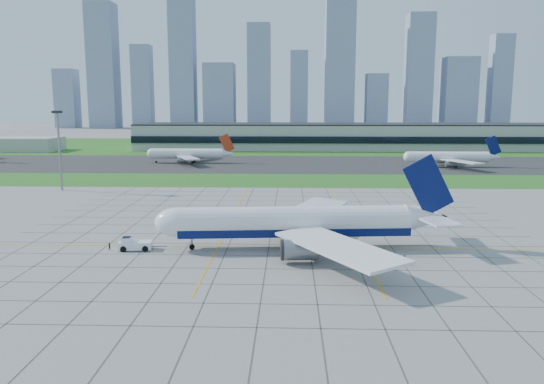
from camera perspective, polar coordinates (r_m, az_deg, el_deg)
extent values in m
plane|color=#969691|center=(106.22, -0.31, -5.65)|extent=(1400.00, 1400.00, 0.00)
cube|color=#2F691E|center=(194.50, 0.74, 1.27)|extent=(700.00, 35.00, 0.04)
cube|color=#383838|center=(249.05, 1.01, 3.06)|extent=(700.00, 75.00, 0.04)
cube|color=#2F691E|center=(358.57, 1.30, 5.01)|extent=(700.00, 145.00, 0.04)
cube|color=#474744|center=(126.99, -22.36, -3.85)|extent=(0.18, 130.00, 0.02)
cube|color=#474744|center=(123.92, -18.98, -3.97)|extent=(0.18, 130.00, 0.02)
cube|color=#474744|center=(121.31, -15.44, -4.08)|extent=(0.18, 130.00, 0.02)
cube|color=#474744|center=(119.17, -11.76, -4.17)|extent=(0.18, 130.00, 0.02)
cube|color=#474744|center=(117.55, -7.95, -4.25)|extent=(0.18, 130.00, 0.02)
cube|color=#474744|center=(116.45, -4.06, -4.31)|extent=(0.18, 130.00, 0.02)
cube|color=#474744|center=(115.89, -0.11, -4.35)|extent=(0.18, 130.00, 0.02)
cube|color=#474744|center=(115.89, 3.85, -4.38)|extent=(0.18, 130.00, 0.02)
cube|color=#474744|center=(116.44, 7.80, -4.38)|extent=(0.18, 130.00, 0.02)
cube|color=#474744|center=(117.53, 11.70, -4.36)|extent=(0.18, 130.00, 0.02)
cube|color=#474744|center=(119.14, 15.50, -4.32)|extent=(0.18, 130.00, 0.02)
cube|color=#474744|center=(121.27, 19.19, -4.27)|extent=(0.18, 130.00, 0.02)
cube|color=#474744|center=(123.88, 22.73, -4.20)|extent=(0.18, 130.00, 0.02)
cube|color=#474744|center=(68.43, -1.67, -14.37)|extent=(110.00, 0.18, 0.02)
cube|color=#474744|center=(75.81, -1.28, -11.93)|extent=(110.00, 0.18, 0.02)
cube|color=#474744|center=(83.30, -0.97, -9.93)|extent=(110.00, 0.18, 0.02)
cube|color=#474744|center=(90.87, -0.71, -8.26)|extent=(110.00, 0.18, 0.02)
cube|color=#474744|center=(98.52, -0.49, -6.85)|extent=(110.00, 0.18, 0.02)
cube|color=#474744|center=(106.22, -0.31, -5.64)|extent=(110.00, 0.18, 0.02)
cube|color=#474744|center=(113.95, -0.15, -4.59)|extent=(110.00, 0.18, 0.02)
cube|color=#474744|center=(121.73, -0.01, -3.68)|extent=(110.00, 0.18, 0.02)
cube|color=#474744|center=(129.53, 0.11, -2.88)|extent=(110.00, 0.18, 0.02)
cube|color=#474744|center=(137.35, 0.22, -2.17)|extent=(110.00, 0.18, 0.02)
cube|color=#474744|center=(145.19, 0.31, -1.54)|extent=(110.00, 0.18, 0.02)
cube|color=#474744|center=(153.05, 0.40, -0.97)|extent=(110.00, 0.18, 0.02)
cube|color=#474744|center=(160.92, 0.48, -0.45)|extent=(110.00, 0.18, 0.02)
cube|color=#474744|center=(168.81, 0.55, 0.01)|extent=(110.00, 0.18, 0.02)
cube|color=#E9AE0C|center=(104.29, -0.35, -5.92)|extent=(120.00, 0.25, 0.03)
cube|color=#E9AE0C|center=(126.34, -4.49, -3.22)|extent=(0.25, 100.00, 0.03)
cube|color=#E9AE0C|center=(126.33, 8.25, -3.29)|extent=(0.25, 100.00, 0.03)
cube|color=#B7B7B2|center=(335.03, 8.15, 5.89)|extent=(260.00, 42.00, 15.00)
cube|color=black|center=(313.73, 8.57, 5.55)|extent=(260.00, 1.00, 4.00)
cube|color=black|center=(334.64, 8.18, 7.24)|extent=(260.00, 42.00, 0.80)
cube|color=#B7B7B2|center=(353.73, -25.78, 4.66)|extent=(50.00, 25.00, 8.00)
cylinder|color=gray|center=(183.75, -21.88, 4.03)|extent=(0.70, 0.70, 25.00)
cube|color=black|center=(183.15, -22.13, 7.98)|extent=(2.50, 2.50, 0.80)
cube|color=#8493AD|center=(675.43, -21.17, 9.34)|extent=(24.00, 21.60, 68.00)
cube|color=#8493AD|center=(660.67, -17.68, 12.76)|extent=(31.00, 27.90, 142.00)
cube|color=#8493AD|center=(646.13, -13.75, 10.92)|extent=(22.00, 19.80, 95.00)
cube|color=#8493AD|center=(636.89, -9.58, 14.02)|extent=(28.00, 25.20, 160.00)
cube|color=#8493AD|center=(627.94, -5.65, 10.24)|extent=(35.00, 31.50, 74.00)
cube|color=#8493AD|center=(624.32, -1.39, 12.30)|extent=(26.00, 23.40, 118.00)
cube|color=#8493AD|center=(622.78, 2.92, 10.92)|extent=(20.00, 18.00, 88.00)
cube|color=#8493AD|center=(626.79, 7.27, 13.69)|extent=(33.00, 29.70, 150.00)
cube|color=#8493AD|center=(630.31, 11.14, 9.56)|extent=(24.00, 21.60, 62.00)
cube|color=#8493AD|center=(640.40, 15.49, 12.35)|extent=(29.00, 26.10, 128.00)
cube|color=#8493AD|center=(651.52, 19.39, 9.99)|extent=(36.00, 32.40, 80.00)
cube|color=#8493AD|center=(666.87, 23.29, 10.81)|extent=(22.00, 19.80, 105.00)
cylinder|color=white|center=(102.28, 2.41, -3.14)|extent=(44.57, 9.65, 5.77)
cube|color=#071147|center=(102.70, 2.40, -4.13)|extent=(44.54, 9.27, 1.54)
ellipsoid|color=white|center=(102.58, -10.01, -3.24)|extent=(9.71, 6.56, 5.77)
cube|color=black|center=(102.75, -11.19, -2.98)|extent=(2.38, 3.25, 0.58)
cone|color=white|center=(107.67, 16.05, -2.71)|extent=(8.15, 6.14, 5.48)
cube|color=#071147|center=(106.70, 16.45, 0.68)|extent=(10.49, 1.40, 12.28)
cube|color=white|center=(118.09, 4.48, -1.93)|extent=(17.72, 28.25, 0.93)
cube|color=white|center=(88.48, 7.10, -5.85)|extent=(21.32, 27.54, 0.93)
cylinder|color=slate|center=(112.73, 1.91, -3.46)|extent=(6.55, 4.19, 3.65)
cylinder|color=slate|center=(93.24, 2.99, -6.22)|extent=(6.55, 4.19, 3.65)
cylinder|color=gray|center=(103.29, -8.61, -5.47)|extent=(0.38, 0.38, 2.50)
cylinder|color=black|center=(103.48, -8.60, -5.86)|extent=(1.10, 0.57, 1.06)
cylinder|color=black|center=(106.93, 4.81, -5.23)|extent=(1.35, 1.26, 1.25)
cylinder|color=black|center=(101.05, 5.29, -6.11)|extent=(1.35, 1.26, 1.25)
cube|color=white|center=(105.35, -14.45, -5.56)|extent=(6.39, 3.41, 1.44)
cube|color=white|center=(105.44, -15.35, -5.01)|extent=(2.04, 2.41, 1.13)
cube|color=black|center=(105.39, -15.36, -4.90)|extent=(1.82, 2.19, 0.72)
cube|color=gray|center=(104.65, -12.06, -5.74)|extent=(3.08, 0.46, 0.18)
cylinder|color=black|center=(107.13, -15.39, -5.55)|extent=(1.17, 0.61, 1.13)
cylinder|color=black|center=(104.61, -15.69, -5.92)|extent=(1.17, 0.61, 1.13)
cylinder|color=black|center=(106.33, -13.21, -5.57)|extent=(1.17, 0.61, 1.13)
cylinder|color=black|center=(103.79, -13.47, -5.95)|extent=(1.17, 0.61, 1.13)
imported|color=black|center=(106.32, -17.08, -5.62)|extent=(0.57, 0.67, 1.57)
imported|color=#29261B|center=(95.31, 14.06, -7.15)|extent=(1.11, 1.08, 1.80)
cylinder|color=white|center=(255.03, -9.09, 4.11)|extent=(33.88, 4.80, 4.80)
cube|color=#B03014|center=(251.71, -4.89, 5.26)|extent=(7.46, 0.40, 9.15)
cube|color=white|center=(265.44, -8.13, 4.16)|extent=(13.89, 20.66, 0.40)
cube|color=white|center=(243.91, -9.03, 3.68)|extent=(13.89, 20.66, 0.40)
cylinder|color=black|center=(257.05, -8.35, 3.27)|extent=(1.00, 1.00, 1.00)
cylinder|color=black|center=(252.75, -8.53, 3.16)|extent=(1.00, 1.00, 1.00)
cylinder|color=white|center=(248.36, 18.43, 3.60)|extent=(34.92, 4.80, 4.80)
cube|color=#07104B|center=(254.12, 22.70, 4.61)|extent=(7.46, 0.40, 9.15)
cube|color=white|center=(259.62, 18.25, 3.67)|extent=(13.89, 20.66, 0.40)
cube|color=white|center=(238.69, 19.72, 3.12)|extent=(13.89, 20.66, 0.40)
cylinder|color=black|center=(251.69, 18.88, 2.73)|extent=(1.00, 1.00, 1.00)
cylinder|color=black|center=(247.51, 19.17, 2.61)|extent=(1.00, 1.00, 1.00)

